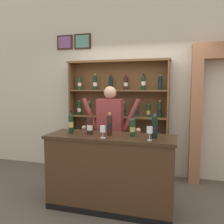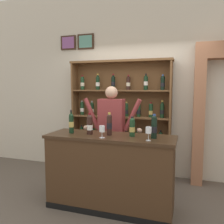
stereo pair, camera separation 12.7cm
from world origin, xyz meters
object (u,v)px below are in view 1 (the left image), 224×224
object	(u,v)px
tasting_bottle_grappa	(90,124)
tasting_bottle_brunello	(133,127)
tasting_bottle_prosecco	(110,124)
tasting_bottle_chianti	(155,126)
tasting_counter	(110,172)
wine_shelf	(118,117)
wine_glass_spare	(103,130)
wine_glass_center	(150,131)
shopkeeper	(110,126)
tasting_bottle_rosso	(71,123)

from	to	relation	value
tasting_bottle_grappa	tasting_bottle_brunello	bearing A→B (deg)	4.38
tasting_bottle_grappa	tasting_bottle_prosecco	world-z (taller)	tasting_bottle_prosecco
tasting_bottle_grappa	tasting_bottle_chianti	xyz separation A→B (m)	(0.89, 0.01, 0.01)
tasting_counter	tasting_bottle_brunello	world-z (taller)	tasting_bottle_brunello
wine_shelf	tasting_bottle_chianti	size ratio (longest dim) A/B	6.90
tasting_bottle_chianti	wine_glass_spare	size ratio (longest dim) A/B	1.97
tasting_counter	wine_shelf	bearing A→B (deg)	99.96
tasting_counter	tasting_bottle_chianti	distance (m)	0.89
wine_glass_center	wine_glass_spare	distance (m)	0.60
tasting_counter	tasting_bottle_grappa	size ratio (longest dim) A/B	5.82
wine_shelf	shopkeeper	world-z (taller)	wine_shelf
shopkeeper	tasting_bottle_prosecco	size ratio (longest dim) A/B	5.44
tasting_bottle_brunello	tasting_bottle_chianti	xyz separation A→B (m)	(0.29, -0.04, 0.02)
tasting_bottle_brunello	wine_glass_spare	world-z (taller)	tasting_bottle_brunello
wine_glass_center	wine_glass_spare	bearing A→B (deg)	-177.56
shopkeeper	tasting_bottle_rosso	distance (m)	0.77
tasting_bottle_rosso	wine_glass_spare	distance (m)	0.55
tasting_counter	wine_glass_spare	xyz separation A→B (m)	(-0.05, -0.18, 0.62)
tasting_bottle_rosso	tasting_bottle_grappa	distance (m)	0.28
tasting_bottle_grappa	tasting_counter	bearing A→B (deg)	2.18
tasting_counter	tasting_bottle_prosecco	xyz separation A→B (m)	(-0.02, 0.01, 0.67)
tasting_bottle_rosso	tasting_bottle_grappa	world-z (taller)	tasting_bottle_rosso
wine_shelf	tasting_bottle_grappa	size ratio (longest dim) A/B	7.17
tasting_bottle_rosso	tasting_bottle_chianti	distance (m)	1.17
tasting_counter	tasting_bottle_prosecco	bearing A→B (deg)	139.56
tasting_bottle_rosso	tasting_counter	bearing A→B (deg)	1.39
tasting_bottle_rosso	tasting_bottle_prosecco	size ratio (longest dim) A/B	1.06
tasting_bottle_brunello	wine_glass_spare	size ratio (longest dim) A/B	1.68
wine_shelf	tasting_bottle_rosso	size ratio (longest dim) A/B	6.59
wine_glass_spare	tasting_bottle_chianti	bearing A→B (deg)	15.26
tasting_bottle_chianti	tasting_bottle_brunello	bearing A→B (deg)	173.11
tasting_bottle_brunello	wine_shelf	bearing A→B (deg)	112.75
tasting_bottle_grappa	wine_glass_spare	size ratio (longest dim) A/B	1.90
tasting_counter	tasting_bottle_chianti	bearing A→B (deg)	-0.11
shopkeeper	tasting_bottle_grappa	world-z (taller)	shopkeeper
shopkeeper	tasting_counter	bearing A→B (deg)	-73.28
tasting_bottle_chianti	wine_glass_center	size ratio (longest dim) A/B	1.83
shopkeeper	wine_glass_spare	distance (m)	0.84
wine_shelf	wine_glass_center	distance (m)	1.63
tasting_bottle_grappa	tasting_bottle_prosecco	bearing A→B (deg)	5.05
tasting_bottle_grappa	shopkeeper	bearing A→B (deg)	81.17
tasting_bottle_brunello	tasting_bottle_grappa	bearing A→B (deg)	-175.62
tasting_bottle_brunello	shopkeeper	bearing A→B (deg)	128.91
tasting_bottle_rosso	wine_glass_spare	world-z (taller)	tasting_bottle_rosso
wine_shelf	tasting_bottle_prosecco	world-z (taller)	wine_shelf
tasting_bottle_prosecco	tasting_bottle_brunello	distance (m)	0.32
tasting_bottle_rosso	wine_glass_spare	size ratio (longest dim) A/B	2.07
shopkeeper	tasting_bottle_rosso	bearing A→B (deg)	-120.35
wine_shelf	shopkeeper	distance (m)	0.65
tasting_bottle_brunello	tasting_bottle_chianti	bearing A→B (deg)	-6.89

